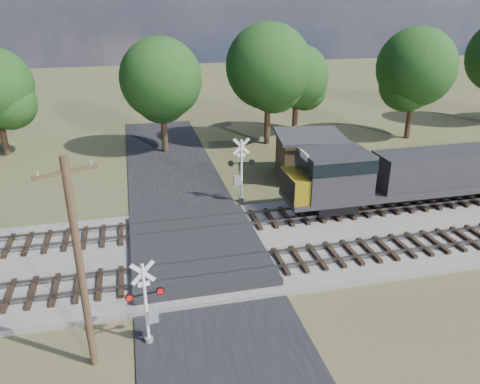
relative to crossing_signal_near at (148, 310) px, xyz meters
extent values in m
plane|color=#444F2A|center=(2.85, 6.22, -1.58)|extent=(160.00, 160.00, 0.00)
cube|color=gray|center=(12.85, 6.72, -1.43)|extent=(140.00, 10.00, 0.30)
cube|color=black|center=(2.85, 6.22, -1.54)|extent=(7.00, 60.00, 0.08)
cube|color=#262628|center=(2.85, 6.72, -1.27)|extent=(7.00, 9.00, 0.62)
cube|color=black|center=(4.85, 4.22, -1.19)|extent=(44.00, 2.60, 0.18)
cube|color=#554F49|center=(12.85, 3.50, -1.03)|extent=(140.00, 0.08, 0.15)
cube|color=#554F49|center=(12.85, 4.94, -1.03)|extent=(140.00, 0.08, 0.15)
cube|color=black|center=(4.85, 9.22, -1.19)|extent=(44.00, 2.60, 0.18)
cube|color=#554F49|center=(12.85, 8.50, -1.03)|extent=(140.00, 0.08, 0.15)
cube|color=#554F49|center=(12.85, 9.94, -1.03)|extent=(140.00, 0.08, 0.15)
cylinder|color=silver|center=(-0.08, -0.01, 0.26)|extent=(0.13, 0.13, 3.69)
cylinder|color=#929598|center=(-0.08, -0.01, -1.44)|extent=(0.33, 0.33, 0.28)
cube|color=silver|center=(-0.08, -0.01, 1.74)|extent=(0.96, 0.18, 0.97)
cube|color=silver|center=(-0.08, -0.01, 1.74)|extent=(0.96, 0.18, 0.97)
cube|color=silver|center=(-0.08, -0.01, 1.23)|extent=(0.46, 0.10, 0.20)
cube|color=black|center=(-0.08, -0.01, 0.77)|extent=(1.47, 0.28, 0.06)
cylinder|color=red|center=(-0.67, -0.10, 0.77)|extent=(0.34, 0.14, 0.33)
cylinder|color=red|center=(0.52, 0.08, 0.77)|extent=(0.34, 0.14, 0.33)
cube|color=#929598|center=(0.15, 0.02, -0.29)|extent=(0.45, 0.34, 0.60)
cylinder|color=silver|center=(6.89, 13.00, 0.61)|extent=(0.15, 0.15, 4.39)
cylinder|color=#929598|center=(6.89, 13.00, -1.42)|extent=(0.40, 0.40, 0.33)
cube|color=silver|center=(6.89, 13.00, 2.37)|extent=(1.15, 0.11, 1.15)
cube|color=silver|center=(6.89, 13.00, 2.37)|extent=(1.15, 0.11, 1.15)
cube|color=silver|center=(6.89, 13.00, 1.76)|extent=(0.55, 0.06, 0.24)
cube|color=black|center=(6.89, 13.00, 1.22)|extent=(1.76, 0.17, 0.07)
cylinder|color=red|center=(7.60, 12.95, 1.22)|extent=(0.40, 0.13, 0.40)
cylinder|color=red|center=(6.17, 13.04, 1.22)|extent=(0.40, 0.13, 0.40)
cube|color=#929598|center=(6.61, 13.01, -0.05)|extent=(0.51, 0.36, 0.71)
cylinder|color=#3D2F1B|center=(-2.18, -0.70, 2.60)|extent=(0.28, 0.28, 8.36)
cube|color=#3D2F1B|center=(-2.18, -0.70, 6.22)|extent=(1.93, 0.89, 0.11)
cube|color=#47311E|center=(13.07, 16.45, 0.01)|extent=(5.20, 5.20, 3.18)
cube|color=#2E2D30|center=(13.07, 16.45, 1.71)|extent=(5.73, 5.73, 0.23)
cylinder|color=black|center=(-11.02, 27.80, 0.75)|extent=(0.56, 0.56, 4.66)
cylinder|color=black|center=(2.79, 25.47, 0.93)|extent=(0.56, 0.56, 5.03)
sphere|color=#173310|center=(2.79, 25.47, 4.96)|extent=(7.04, 7.04, 7.04)
cylinder|color=black|center=(12.50, 25.92, 1.19)|extent=(0.56, 0.56, 5.55)
sphere|color=#173310|center=(12.50, 25.92, 5.63)|extent=(7.77, 7.77, 7.77)
cylinder|color=black|center=(16.26, 28.71, 0.65)|extent=(0.56, 0.56, 4.46)
sphere|color=#173310|center=(16.26, 28.71, 4.22)|extent=(6.25, 6.25, 6.25)
cylinder|color=black|center=(26.60, 24.50, 1.07)|extent=(0.56, 0.56, 5.30)
sphere|color=#173310|center=(26.60, 24.50, 5.31)|extent=(7.42, 7.42, 7.42)
camera|label=1|loc=(0.01, -15.60, 11.35)|focal=35.00mm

